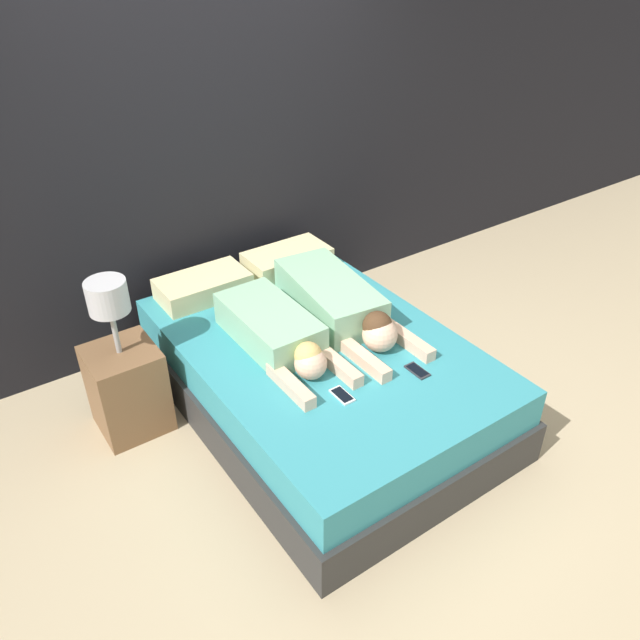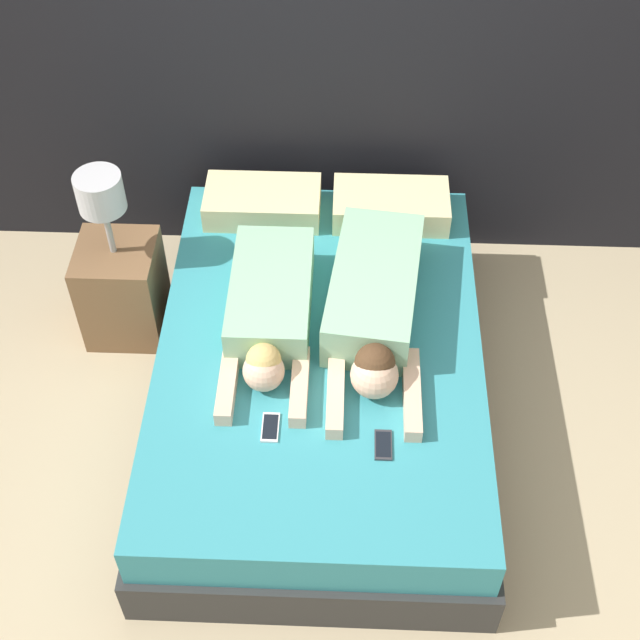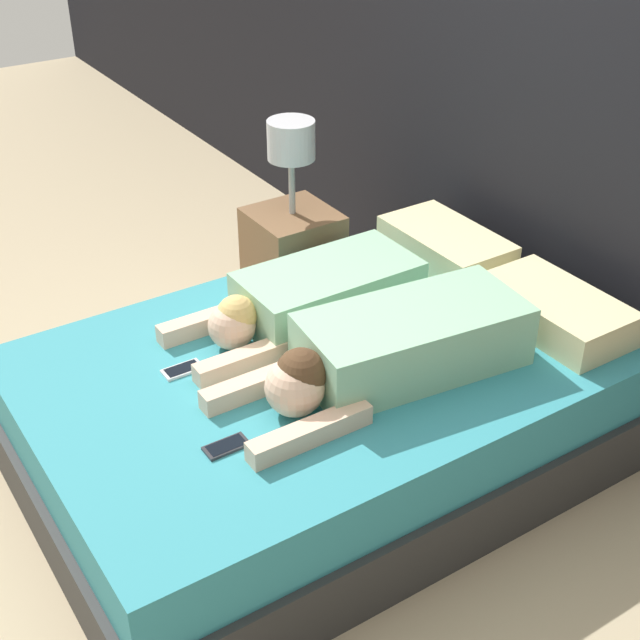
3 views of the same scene
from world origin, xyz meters
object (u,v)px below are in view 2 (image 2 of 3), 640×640
object	(u,v)px
pillow_head_left	(263,202)
nightstand	(121,281)
pillow_head_right	(391,205)
cell_phone_left	(270,427)
person_left	(270,310)
person_right	(374,305)
cell_phone_right	(383,445)
bed	(320,378)

from	to	relation	value
pillow_head_left	nightstand	size ratio (longest dim) A/B	0.58
pillow_head_right	cell_phone_left	distance (m)	1.41
person_left	person_right	distance (m)	0.46
cell_phone_left	cell_phone_right	bearing A→B (deg)	-8.41
person_right	nightstand	size ratio (longest dim) A/B	1.19
pillow_head_right	nightstand	size ratio (longest dim) A/B	0.58
pillow_head_left	cell_phone_right	world-z (taller)	pillow_head_left
pillow_head_left	cell_phone_left	bearing A→B (deg)	-84.11
pillow_head_left	pillow_head_right	bearing A→B (deg)	0.00
person_right	nightstand	bearing A→B (deg)	163.54
bed	pillow_head_right	distance (m)	0.96
person_left	cell_phone_left	distance (m)	0.57
cell_phone_left	cell_phone_right	size ratio (longest dim) A/B	1.00
bed	person_right	size ratio (longest dim) A/B	1.85
bed	cell_phone_right	xyz separation A→B (m)	(0.27, -0.53, 0.25)
pillow_head_right	nightstand	world-z (taller)	nightstand
bed	person_right	xyz separation A→B (m)	(0.23, 0.13, 0.35)
pillow_head_left	cell_phone_right	xyz separation A→B (m)	(0.59, -1.38, -0.06)
nightstand	bed	bearing A→B (deg)	-26.52
pillow_head_left	person_left	distance (m)	0.76
bed	person_right	distance (m)	0.45
cell_phone_right	nightstand	size ratio (longest dim) A/B	0.15
pillow_head_right	cell_phone_left	xyz separation A→B (m)	(-0.50, -1.31, -0.06)
pillow_head_left	nightstand	xyz separation A→B (m)	(-0.68, -0.35, -0.23)
pillow_head_left	cell_phone_left	world-z (taller)	pillow_head_left
cell_phone_left	nightstand	bearing A→B (deg)	130.42
nightstand	pillow_head_right	bearing A→B (deg)	14.99
cell_phone_right	pillow_head_left	bearing A→B (deg)	113.15
person_right	cell_phone_left	bearing A→B (deg)	-124.93
cell_phone_left	nightstand	size ratio (longest dim) A/B	0.15
person_right	bed	bearing A→B (deg)	-149.97
person_right	cell_phone_right	size ratio (longest dim) A/B	8.14
person_right	person_left	bearing A→B (deg)	-175.57
person_right	cell_phone_left	world-z (taller)	person_right
bed	person_left	world-z (taller)	person_left
cell_phone_right	nightstand	world-z (taller)	nightstand
pillow_head_right	person_left	xyz separation A→B (m)	(-0.54, -0.75, 0.03)
cell_phone_left	nightstand	distance (m)	1.27
person_right	cell_phone_right	xyz separation A→B (m)	(0.04, -0.66, -0.10)
person_left	nightstand	distance (m)	0.91
bed	person_right	bearing A→B (deg)	30.03
cell_phone_left	pillow_head_right	bearing A→B (deg)	69.11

